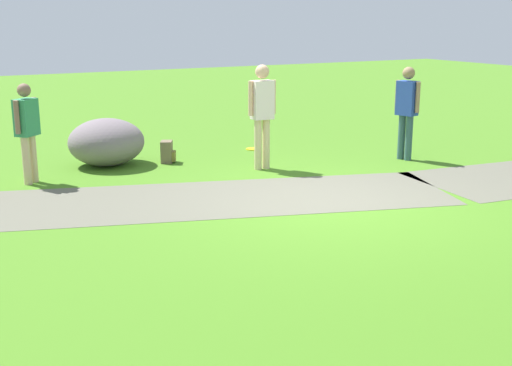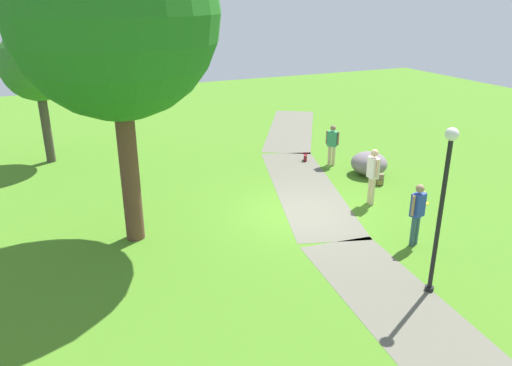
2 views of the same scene
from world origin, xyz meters
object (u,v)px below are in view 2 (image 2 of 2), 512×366
at_px(young_tree_near_path, 37,65).
at_px(man_near_boulder, 417,210).
at_px(backpack_by_boulder, 379,179).
at_px(large_shade_tree, 114,15).
at_px(lawn_boulder, 369,163).
at_px(handbag_on_grass, 305,157).
at_px(frisbee_on_grass, 425,203).
at_px(woman_with_handbag, 332,142).
at_px(lamp_post, 443,195).
at_px(passerby_on_path, 373,172).

distance_m(young_tree_near_path, man_near_boulder, 14.54).
bearing_deg(backpack_by_boulder, young_tree_near_path, 54.42).
bearing_deg(large_shade_tree, lawn_boulder, -79.70).
height_order(lawn_boulder, handbag_on_grass, lawn_boulder).
height_order(young_tree_near_path, backpack_by_boulder, young_tree_near_path).
distance_m(young_tree_near_path, handbag_on_grass, 10.83).
xyz_separation_m(backpack_by_boulder, frisbee_on_grass, (-1.96, -0.32, -0.18)).
height_order(large_shade_tree, man_near_boulder, large_shade_tree).
height_order(lawn_boulder, woman_with_handbag, woman_with_handbag).
relative_size(lamp_post, man_near_boulder, 2.21).
xyz_separation_m(lamp_post, woman_with_handbag, (8.40, -2.65, -1.41)).
xyz_separation_m(large_shade_tree, backpack_by_boulder, (0.58, -8.63, -5.64)).
bearing_deg(young_tree_near_path, woman_with_handbag, -116.31).
height_order(lawn_boulder, backpack_by_boulder, lawn_boulder).
height_order(man_near_boulder, frisbee_on_grass, man_near_boulder).
bearing_deg(woman_with_handbag, passerby_on_path, 166.70).
bearing_deg(lamp_post, backpack_by_boulder, -27.39).
relative_size(large_shade_tree, frisbee_on_grass, 30.18).
height_order(large_shade_tree, young_tree_near_path, large_shade_tree).
bearing_deg(frisbee_on_grass, lawn_boulder, 0.41).
bearing_deg(frisbee_on_grass, backpack_by_boulder, 9.26).
bearing_deg(young_tree_near_path, lamp_post, -151.12).
bearing_deg(lawn_boulder, young_tree_near_path, 59.10).
distance_m(young_tree_near_path, passerby_on_path, 12.91).
height_order(lawn_boulder, frisbee_on_grass, lawn_boulder).
relative_size(large_shade_tree, young_tree_near_path, 1.62).
xyz_separation_m(large_shade_tree, handbag_on_grass, (3.98, -7.57, -5.69)).
xyz_separation_m(passerby_on_path, frisbee_on_grass, (-0.69, -1.62, -1.06)).
bearing_deg(handbag_on_grass, lamp_post, 167.87).
bearing_deg(large_shade_tree, backpack_by_boulder, -86.14).
bearing_deg(passerby_on_path, lamp_post, 159.21).
bearing_deg(lamp_post, young_tree_near_path, 28.88).
bearing_deg(handbag_on_grass, frisbee_on_grass, -165.59).
xyz_separation_m(large_shade_tree, man_near_boulder, (-3.42, -6.73, -4.83)).
bearing_deg(young_tree_near_path, large_shade_tree, -167.45).
relative_size(lamp_post, lawn_boulder, 2.59).
xyz_separation_m(lawn_boulder, frisbee_on_grass, (-3.00, -0.02, -0.41)).
relative_size(woman_with_handbag, handbag_on_grass, 4.28).
distance_m(man_near_boulder, frisbee_on_grass, 3.17).
xyz_separation_m(young_tree_near_path, handbag_on_grass, (-4.05, -9.36, -3.64)).
bearing_deg(man_near_boulder, backpack_by_boulder, -25.34).
relative_size(large_shade_tree, woman_with_handbag, 5.22).
bearing_deg(backpack_by_boulder, handbag_on_grass, 17.27).
xyz_separation_m(lawn_boulder, handbag_on_grass, (2.36, 1.35, -0.28)).
height_order(passerby_on_path, handbag_on_grass, passerby_on_path).
bearing_deg(backpack_by_boulder, large_shade_tree, 93.86).
distance_m(woman_with_handbag, handbag_on_grass, 1.36).
height_order(young_tree_near_path, man_near_boulder, young_tree_near_path).
xyz_separation_m(woman_with_handbag, frisbee_on_grass, (-4.46, -0.73, -0.91)).
relative_size(lamp_post, frisbee_on_grass, 13.71).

